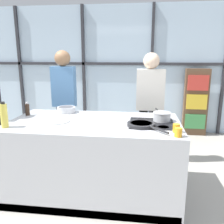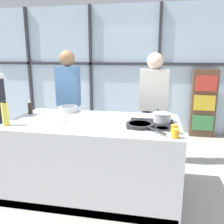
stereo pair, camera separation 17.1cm
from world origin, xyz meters
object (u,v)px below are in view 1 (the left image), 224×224
mixing_bowl (66,109)px  juice_glass_near (178,132)px  spectator_far_left (64,96)px  white_plate (58,121)px  oil_bottle (4,115)px  juice_glass_far (176,128)px  pepper_grinder (27,109)px  spectator_center_left (150,101)px  frying_pan (142,124)px  saucepan (162,116)px

mixing_bowl → juice_glass_near: 1.65m
spectator_far_left → white_plate: 1.12m
white_plate → oil_bottle: (-0.51, -0.29, 0.13)m
oil_bottle → juice_glass_near: size_ratio=3.20×
spectator_far_left → juice_glass_near: spectator_far_left is taller
juice_glass_near → juice_glass_far: 0.14m
spectator_far_left → juice_glass_near: (1.63, -1.45, -0.08)m
white_plate → pepper_grinder: bearing=152.8°
spectator_center_left → juice_glass_far: spectator_center_left is taller
mixing_bowl → juice_glass_far: juice_glass_far is taller
frying_pan → juice_glass_far: (0.36, -0.17, 0.02)m
spectator_center_left → frying_pan: 1.14m
spectator_center_left → mixing_bowl: bearing=26.7°
white_plate → mixing_bowl: 0.49m
spectator_far_left → oil_bottle: (-0.23, -1.37, 0.01)m
white_plate → juice_glass_near: size_ratio=2.96×
juice_glass_near → juice_glass_far: bearing=90.0°
white_plate → oil_bottle: oil_bottle is taller
white_plate → juice_glass_far: juice_glass_far is taller
white_plate → mixing_bowl: mixing_bowl is taller
pepper_grinder → spectator_far_left: bearing=73.3°
oil_bottle → mixing_bowl: bearing=59.6°
spectator_far_left → white_plate: size_ratio=6.72×
spectator_center_left → mixing_bowl: 1.32m
mixing_bowl → pepper_grinder: size_ratio=1.40×
frying_pan → juice_glass_far: 0.40m
white_plate → spectator_center_left: bearing=43.7°
spectator_center_left → white_plate: 1.56m
spectator_center_left → pepper_grinder: (-1.64, -0.81, 0.01)m
frying_pan → oil_bottle: (-1.51, -0.23, 0.11)m
pepper_grinder → juice_glass_far: bearing=-14.8°
frying_pan → saucepan: (0.24, 0.26, 0.04)m
spectator_far_left → juice_glass_near: 2.18m
spectator_far_left → mixing_bowl: bearing=110.4°
white_plate → frying_pan: bearing=-3.3°
white_plate → saucepan: bearing=9.1°
frying_pan → juice_glass_near: (0.36, -0.31, 0.02)m
saucepan → mixing_bowl: size_ratio=1.54×
juice_glass_far → white_plate: bearing=170.3°
saucepan → pepper_grinder: size_ratio=2.15×
juice_glass_far → pepper_grinder: bearing=165.2°
juice_glass_near → juice_glass_far: (0.00, 0.14, 0.00)m
oil_bottle → white_plate: bearing=29.8°
mixing_bowl → oil_bottle: (-0.45, -0.77, 0.09)m
spectator_far_left → frying_pan: bearing=138.3°
mixing_bowl → juice_glass_far: bearing=-26.9°
frying_pan → saucepan: size_ratio=1.20×
frying_pan → juice_glass_far: bearing=-25.7°
juice_glass_far → oil_bottle: bearing=-178.2°
mixing_bowl → white_plate: bearing=-83.8°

